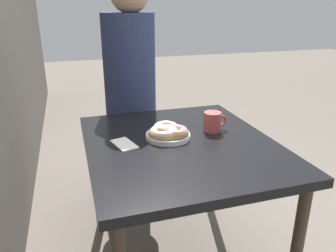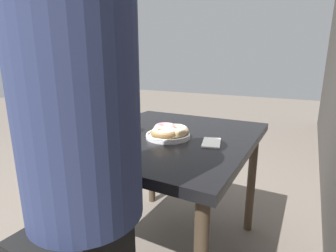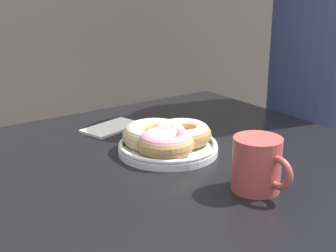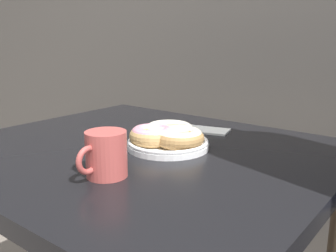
# 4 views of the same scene
# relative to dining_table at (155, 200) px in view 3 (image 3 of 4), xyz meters

# --- Properties ---
(dining_table) EXTENTS (0.98, 0.85, 0.70)m
(dining_table) POSITION_rel_dining_table_xyz_m (0.00, 0.00, 0.00)
(dining_table) COLOR black
(dining_table) RESTS_ON ground_plane
(donut_plate) EXTENTS (0.24, 0.22, 0.06)m
(donut_plate) POSITION_rel_dining_table_xyz_m (0.06, 0.04, 0.11)
(donut_plate) COLOR white
(donut_plate) RESTS_ON dining_table
(coffee_mug) EXTENTS (0.09, 0.12, 0.10)m
(coffee_mug) POSITION_rel_dining_table_xyz_m (0.09, -0.20, 0.13)
(coffee_mug) COLOR #B74C47
(coffee_mug) RESTS_ON dining_table
(person_figure) EXTENTS (0.37, 0.32, 1.47)m
(person_figure) POSITION_rel_dining_table_xyz_m (0.67, 0.10, 0.16)
(person_figure) COLOR black
(person_figure) RESTS_ON ground_plane
(napkin) EXTENTS (0.16, 0.11, 0.01)m
(napkin) POSITION_rel_dining_table_xyz_m (0.04, 0.26, 0.08)
(napkin) COLOR white
(napkin) RESTS_ON dining_table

